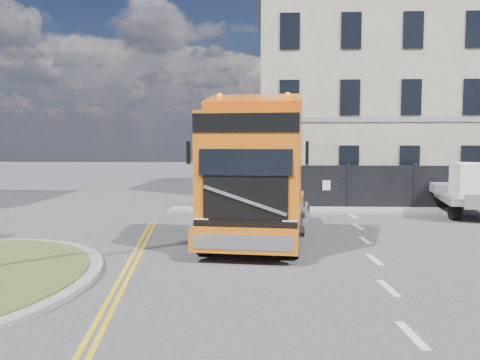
{
  "coord_description": "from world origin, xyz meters",
  "views": [
    {
      "loc": [
        -0.03,
        -12.47,
        3.03
      ],
      "look_at": [
        -0.69,
        2.96,
        1.8
      ],
      "focal_mm": 35.0,
      "sensor_mm": 36.0,
      "label": 1
    }
  ],
  "objects": [
    {
      "name": "ground",
      "position": [
        0.0,
        0.0,
        0.0
      ],
      "size": [
        120.0,
        120.0,
        0.0
      ],
      "primitive_type": "plane",
      "color": "#424244",
      "rests_on": "ground"
    },
    {
      "name": "hoarding_fence",
      "position": [
        6.55,
        9.0,
        1.0
      ],
      "size": [
        18.8,
        0.25,
        2.0
      ],
      "color": "black",
      "rests_on": "ground"
    },
    {
      "name": "georgian_building",
      "position": [
        6.0,
        16.5,
        5.77
      ],
      "size": [
        12.3,
        10.3,
        12.8
      ],
      "color": "beige",
      "rests_on": "ground"
    },
    {
      "name": "pavement_far",
      "position": [
        6.0,
        8.1,
        0.06
      ],
      "size": [
        20.0,
        1.6,
        0.12
      ],
      "primitive_type": "cube",
      "color": "gray",
      "rests_on": "ground"
    },
    {
      "name": "truck",
      "position": [
        -0.18,
        1.41,
        1.95
      ],
      "size": [
        3.42,
        7.5,
        4.35
      ],
      "rotation": [
        0.0,
        0.0,
        -0.1
      ],
      "color": "black",
      "rests_on": "ground"
    },
    {
      "name": "flatbed_pickup",
      "position": [
        8.68,
        6.69,
        1.21
      ],
      "size": [
        3.07,
        5.7,
        2.24
      ],
      "rotation": [
        0.0,
        0.0,
        -0.18
      ],
      "color": "slate",
      "rests_on": "ground"
    }
  ]
}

